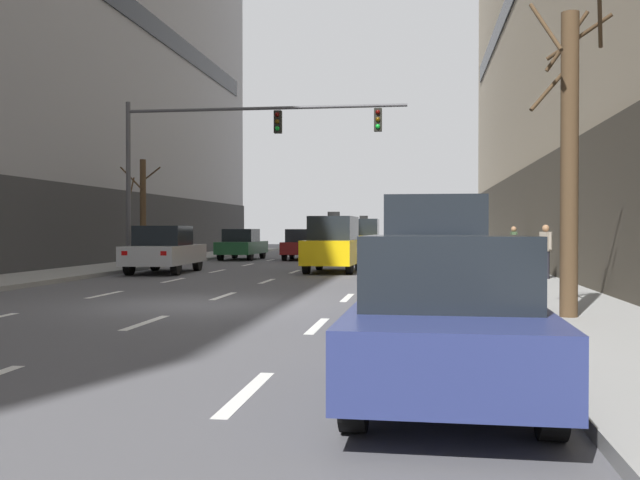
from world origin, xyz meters
name	(u,v)px	position (x,y,z in m)	size (l,w,h in m)	color
ground_plane	(198,305)	(0.00, 0.00, 0.00)	(120.00, 120.00, 0.00)	#515156
sidewalk_right	(561,307)	(7.51, 0.00, 0.07)	(2.96, 80.00, 0.14)	gray
lane_stripe_l1_s4	(105,294)	(-3.02, 2.00, 0.00)	(0.16, 2.00, 0.01)	silver
lane_stripe_l1_s5	(173,280)	(-3.02, 7.00, 0.00)	(0.16, 2.00, 0.01)	silver
lane_stripe_l1_s6	(217,271)	(-3.02, 12.00, 0.00)	(0.16, 2.00, 0.01)	silver
lane_stripe_l1_s7	(248,265)	(-3.02, 17.00, 0.00)	(0.16, 2.00, 0.01)	silver
lane_stripe_l1_s8	(271,260)	(-3.02, 22.00, 0.00)	(0.16, 2.00, 0.01)	silver
lane_stripe_l1_s9	(288,256)	(-3.02, 27.00, 0.00)	(0.16, 2.00, 0.01)	silver
lane_stripe_l1_s10	(302,253)	(-3.02, 32.00, 0.00)	(0.16, 2.00, 0.01)	silver
lane_stripe_l2_s3	(146,323)	(0.00, -3.00, 0.00)	(0.16, 2.00, 0.01)	silver
lane_stripe_l2_s4	(223,296)	(0.00, 2.00, 0.00)	(0.16, 2.00, 0.01)	silver
lane_stripe_l2_s5	(267,281)	(0.00, 7.00, 0.00)	(0.16, 2.00, 0.01)	silver
lane_stripe_l2_s6	(295,272)	(0.00, 12.00, 0.00)	(0.16, 2.00, 0.01)	silver
lane_stripe_l2_s7	(314,265)	(0.00, 17.00, 0.00)	(0.16, 2.00, 0.01)	silver
lane_stripe_l2_s8	(328,260)	(0.00, 22.00, 0.00)	(0.16, 2.00, 0.01)	silver
lane_stripe_l2_s9	(339,257)	(0.00, 27.00, 0.00)	(0.16, 2.00, 0.01)	silver
lane_stripe_l2_s10	(347,254)	(0.00, 32.00, 0.00)	(0.16, 2.00, 0.01)	silver
lane_stripe_l3_s2	(247,393)	(3.02, -8.00, 0.00)	(0.16, 2.00, 0.01)	silver
lane_stripe_l3_s3	(318,326)	(3.02, -3.00, 0.00)	(0.16, 2.00, 0.01)	silver
lane_stripe_l3_s4	(347,298)	(3.02, 2.00, 0.00)	(0.16, 2.00, 0.01)	silver
lane_stripe_l3_s5	(364,282)	(3.02, 7.00, 0.00)	(0.16, 2.00, 0.01)	silver
lane_stripe_l3_s6	(374,272)	(3.02, 12.00, 0.00)	(0.16, 2.00, 0.01)	silver
lane_stripe_l3_s7	(381,266)	(3.02, 17.00, 0.00)	(0.16, 2.00, 0.01)	silver
lane_stripe_l3_s8	(387,261)	(3.02, 22.00, 0.00)	(0.16, 2.00, 0.01)	silver
lane_stripe_l3_s9	(391,257)	(3.02, 27.00, 0.00)	(0.16, 2.00, 0.01)	silver
lane_stripe_l3_s10	(394,254)	(3.02, 32.00, 0.00)	(0.16, 2.00, 0.01)	silver
taxi_driving_0	(334,244)	(1.48, 12.08, 1.04)	(1.98, 4.40, 2.27)	black
car_driving_1	(242,245)	(-4.63, 22.29, 0.80)	(1.90, 4.36, 1.62)	black
taxi_driving_2	(364,239)	(1.58, 25.44, 1.08)	(1.96, 4.53, 2.36)	black
car_driving_4	(303,245)	(-1.42, 22.65, 0.79)	(1.93, 4.35, 1.61)	black
car_driving_5	(165,250)	(-4.63, 10.62, 0.86)	(2.14, 4.72, 1.74)	black
car_parked_0	(447,319)	(4.98, -7.99, 0.77)	(1.82, 4.21, 1.57)	black
car_parked_1	(435,260)	(4.98, -2.06, 1.09)	(1.95, 4.54, 2.19)	black
traffic_signal_0	(225,144)	(-2.60, 11.60, 4.84)	(10.76, 0.35, 6.37)	#4C4C51
street_tree_0	(143,209)	(-7.23, 15.05, 2.47)	(1.61, 1.63, 4.50)	#4C3823
street_tree_1	(569,157)	(7.22, -2.28, 2.85)	(1.42, 1.42, 5.68)	#4C3823
pedestrian_0	(546,248)	(8.43, 7.33, 1.07)	(0.34, 0.48, 1.61)	black
pedestrian_1	(514,244)	(8.34, 14.00, 1.05)	(0.24, 0.53, 1.59)	brown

